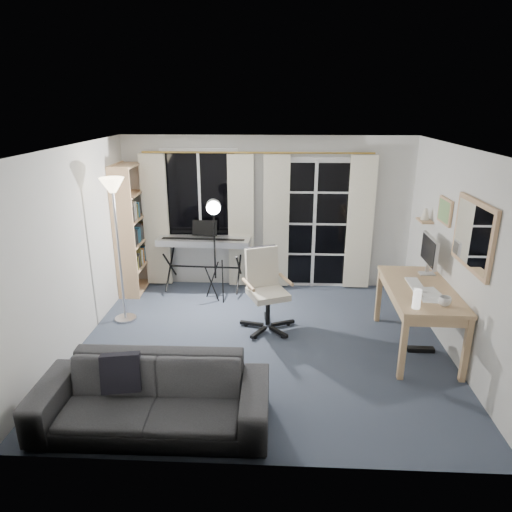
% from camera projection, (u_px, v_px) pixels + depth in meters
% --- Properties ---
extents(floor, '(4.50, 4.00, 0.02)m').
position_uv_depth(floor, '(262.00, 345.00, 5.70)').
color(floor, '#353E4D').
rests_on(floor, ground).
extents(window, '(1.20, 0.08, 1.40)m').
position_uv_depth(window, '(200.00, 194.00, 7.13)').
color(window, white).
rests_on(window, floor).
extents(french_door, '(1.32, 0.09, 2.11)m').
position_uv_depth(french_door, '(314.00, 225.00, 7.20)').
color(french_door, white).
rests_on(french_door, floor).
extents(curtains, '(3.60, 0.07, 2.13)m').
position_uv_depth(curtains, '(258.00, 222.00, 7.13)').
color(curtains, gold).
rests_on(curtains, floor).
extents(bookshelf, '(0.34, 0.94, 2.01)m').
position_uv_depth(bookshelf, '(130.00, 231.00, 7.11)').
color(bookshelf, tan).
rests_on(bookshelf, floor).
extents(torchiere_lamp, '(0.35, 0.35, 1.97)m').
position_uv_depth(torchiere_lamp, '(114.00, 208.00, 5.83)').
color(torchiere_lamp, '#B2B2B7').
rests_on(torchiere_lamp, floor).
extents(keyboard_piano, '(1.46, 0.74, 1.04)m').
position_uv_depth(keyboard_piano, '(204.00, 243.00, 7.09)').
color(keyboard_piano, black).
rests_on(keyboard_piano, floor).
extents(studio_light, '(0.31, 0.32, 1.60)m').
position_uv_depth(studio_light, '(214.00, 219.00, 6.51)').
color(studio_light, black).
rests_on(studio_light, floor).
extents(office_chair, '(0.74, 0.73, 1.07)m').
position_uv_depth(office_chair, '(265.00, 282.00, 5.99)').
color(office_chair, black).
rests_on(office_chair, floor).
extents(desk, '(0.77, 1.50, 0.79)m').
position_uv_depth(desk, '(420.00, 295.00, 5.41)').
color(desk, tan).
rests_on(desk, floor).
extents(monitor, '(0.19, 0.57, 0.50)m').
position_uv_depth(monitor, '(429.00, 252.00, 5.69)').
color(monitor, silver).
rests_on(monitor, desk).
extents(desk_clutter, '(0.48, 0.90, 1.01)m').
position_uv_depth(desk_clutter, '(419.00, 309.00, 5.21)').
color(desk_clutter, white).
rests_on(desk_clutter, desk).
extents(mug, '(0.13, 0.11, 0.13)m').
position_uv_depth(mug, '(445.00, 300.00, 4.88)').
color(mug, silver).
rests_on(mug, desk).
extents(wall_mirror, '(0.04, 0.94, 0.74)m').
position_uv_depth(wall_mirror, '(473.00, 235.00, 4.76)').
color(wall_mirror, tan).
rests_on(wall_mirror, floor).
extents(framed_print, '(0.03, 0.42, 0.32)m').
position_uv_depth(framed_print, '(445.00, 211.00, 5.60)').
color(framed_print, tan).
rests_on(framed_print, floor).
extents(wall_shelf, '(0.16, 0.30, 0.18)m').
position_uv_depth(wall_shelf, '(425.00, 216.00, 6.13)').
color(wall_shelf, tan).
rests_on(wall_shelf, floor).
extents(sofa, '(2.14, 0.64, 0.83)m').
position_uv_depth(sofa, '(151.00, 387.00, 4.14)').
color(sofa, '#28282A').
rests_on(sofa, floor).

